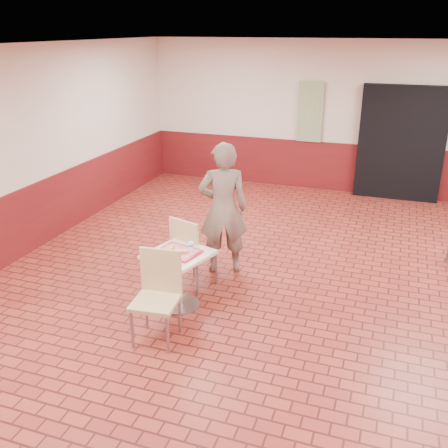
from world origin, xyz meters
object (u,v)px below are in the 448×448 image
(long_john_donut, at_px, (182,252))
(customer, at_px, (223,209))
(chair_main_front, at_px, (158,291))
(paper_cup, at_px, (191,245))
(main_table, at_px, (179,271))
(chair_main_back, at_px, (191,249))
(ring_donut, at_px, (169,247))
(serving_tray, at_px, (178,252))

(long_john_donut, bearing_deg, customer, 84.59)
(chair_main_front, relative_size, customer, 0.55)
(chair_main_front, xyz_separation_m, paper_cup, (0.07, 0.77, 0.22))
(main_table, height_order, chair_main_back, chair_main_back)
(chair_main_back, relative_size, ring_donut, 9.35)
(serving_tray, bearing_deg, main_table, 90.00)
(serving_tray, xyz_separation_m, paper_cup, (0.12, 0.11, 0.06))
(serving_tray, relative_size, ring_donut, 4.50)
(serving_tray, xyz_separation_m, long_john_donut, (0.07, -0.04, 0.03))
(chair_main_front, bearing_deg, customer, 80.17)
(chair_main_front, height_order, long_john_donut, chair_main_front)
(ring_donut, bearing_deg, chair_main_front, -75.59)
(chair_main_front, height_order, ring_donut, chair_main_front)
(long_john_donut, height_order, paper_cup, paper_cup)
(main_table, xyz_separation_m, chair_main_front, (0.05, -0.66, 0.08))
(main_table, relative_size, customer, 0.39)
(chair_main_back, relative_size, paper_cup, 11.60)
(customer, distance_m, paper_cup, 1.00)
(long_john_donut, bearing_deg, paper_cup, 72.82)
(serving_tray, bearing_deg, ring_donut, 169.21)
(main_table, distance_m, customer, 1.19)
(serving_tray, distance_m, paper_cup, 0.17)
(serving_tray, height_order, paper_cup, paper_cup)
(customer, distance_m, long_john_donut, 1.16)
(main_table, xyz_separation_m, paper_cup, (0.12, 0.11, 0.31))
(main_table, distance_m, ring_donut, 0.31)
(chair_main_front, bearing_deg, main_table, 88.77)
(main_table, bearing_deg, chair_main_back, 95.14)
(chair_main_back, relative_size, long_john_donut, 6.86)
(chair_main_front, height_order, customer, customer)
(main_table, distance_m, serving_tray, 0.25)
(main_table, bearing_deg, serving_tray, -90.00)
(long_john_donut, bearing_deg, main_table, 148.32)
(chair_main_front, distance_m, ring_donut, 0.73)
(chair_main_back, height_order, ring_donut, chair_main_back)
(chair_main_front, relative_size, serving_tray, 2.11)
(long_john_donut, distance_m, paper_cup, 0.16)
(chair_main_front, xyz_separation_m, long_john_donut, (0.02, 0.62, 0.20))
(customer, xyz_separation_m, serving_tray, (-0.18, -1.10, -0.19))
(ring_donut, bearing_deg, chair_main_back, 79.53)
(main_table, bearing_deg, ring_donut, 169.21)
(serving_tray, bearing_deg, long_john_donut, -31.68)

